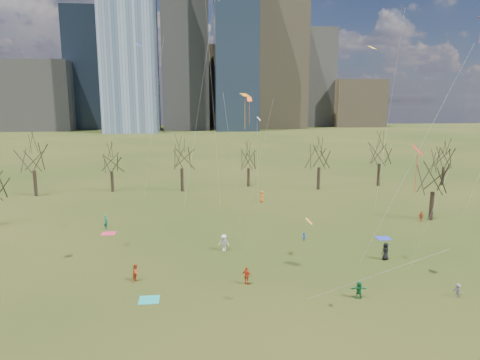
{
  "coord_description": "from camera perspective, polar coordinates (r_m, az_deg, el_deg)",
  "views": [
    {
      "loc": [
        -5.03,
        -33.44,
        15.48
      ],
      "look_at": [
        0.0,
        12.0,
        7.0
      ],
      "focal_mm": 32.0,
      "sensor_mm": 36.0,
      "label": 1
    }
  ],
  "objects": [
    {
      "name": "blanket_teal",
      "position": [
        35.76,
        -12.01,
        -15.36
      ],
      "size": [
        1.6,
        1.5,
        0.03
      ],
      "primitive_type": "cube",
      "color": "teal",
      "rests_on": "ground"
    },
    {
      "name": "person_10",
      "position": [
        60.43,
        22.99,
        -4.5
      ],
      "size": [
        0.83,
        0.36,
        1.4
      ],
      "primitive_type": "imported",
      "rotation": [
        0.0,
        0.0,
        0.03
      ],
      "color": "#C6461C",
      "rests_on": "ground"
    },
    {
      "name": "kites_airborne",
      "position": [
        46.36,
        4.39,
        7.28
      ],
      "size": [
        61.75,
        44.4,
        29.4
      ],
      "color": "orange",
      "rests_on": "ground"
    },
    {
      "name": "person_9",
      "position": [
        45.15,
        -2.16,
        -8.35
      ],
      "size": [
        1.29,
        0.96,
        1.78
      ],
      "primitive_type": "imported",
      "rotation": [
        0.0,
        0.0,
        5.99
      ],
      "color": "silver",
      "rests_on": "ground"
    },
    {
      "name": "bare_tree_row",
      "position": [
        71.45,
        -2.3,
        2.97
      ],
      "size": [
        113.04,
        29.8,
        9.5
      ],
      "color": "black",
      "rests_on": "ground"
    },
    {
      "name": "ground",
      "position": [
        37.19,
        2.1,
        -14.1
      ],
      "size": [
        500.0,
        500.0,
        0.0
      ],
      "primitive_type": "plane",
      "color": "black",
      "rests_on": "ground"
    },
    {
      "name": "person_8",
      "position": [
        48.71,
        8.54,
        -7.52
      ],
      "size": [
        0.62,
        0.61,
        1.01
      ],
      "primitive_type": "imported",
      "rotation": [
        0.0,
        0.0,
        5.58
      ],
      "color": "#2A6DB7",
      "rests_on": "ground"
    },
    {
      "name": "downtown_skyline",
      "position": [
        245.23,
        -5.91,
        15.96
      ],
      "size": [
        212.5,
        78.0,
        118.0
      ],
      "color": "slate",
      "rests_on": "ground"
    },
    {
      "name": "person_13",
      "position": [
        55.09,
        -17.46,
        -5.35
      ],
      "size": [
        0.77,
        0.75,
        1.78
      ],
      "primitive_type": "imported",
      "rotation": [
        0.0,
        0.0,
        2.41
      ],
      "color": "#186D4F",
      "rests_on": "ground"
    },
    {
      "name": "person_6",
      "position": [
        45.08,
        18.83,
        -8.98
      ],
      "size": [
        1.01,
        0.86,
        1.75
      ],
      "primitive_type": "imported",
      "rotation": [
        0.0,
        0.0,
        3.57
      ],
      "color": "black",
      "rests_on": "ground"
    },
    {
      "name": "blanket_crimson",
      "position": [
        53.35,
        -17.11,
        -6.82
      ],
      "size": [
        1.6,
        1.5,
        0.03
      ],
      "primitive_type": "cube",
      "color": "#C72743",
      "rests_on": "ground"
    },
    {
      "name": "person_4",
      "position": [
        37.37,
        0.91,
        -12.65
      ],
      "size": [
        0.98,
        0.8,
        1.57
      ],
      "primitive_type": "imported",
      "rotation": [
        0.0,
        0.0,
        2.6
      ],
      "color": "red",
      "rests_on": "ground"
    },
    {
      "name": "person_2",
      "position": [
        39.03,
        -13.69,
        -11.9
      ],
      "size": [
        0.88,
        0.96,
        1.59
      ],
      "primitive_type": "imported",
      "rotation": [
        0.0,
        0.0,
        1.11
      ],
      "color": "#B13919",
      "rests_on": "ground"
    },
    {
      "name": "person_5",
      "position": [
        36.24,
        15.56,
        -13.9
      ],
      "size": [
        1.4,
        0.56,
        1.47
      ],
      "primitive_type": "imported",
      "rotation": [
        0.0,
        0.0,
        3.05
      ],
      "color": "#197136",
      "rests_on": "ground"
    },
    {
      "name": "person_12",
      "position": [
        66.3,
        2.91,
        -2.22
      ],
      "size": [
        0.69,
        0.95,
        1.78
      ],
      "primitive_type": "imported",
      "rotation": [
        0.0,
        0.0,
        1.72
      ],
      "color": "orange",
      "rests_on": "ground"
    },
    {
      "name": "person_3",
      "position": [
        39.27,
        27.03,
        -12.99
      ],
      "size": [
        0.79,
        0.87,
        1.17
      ],
      "primitive_type": "imported",
      "rotation": [
        0.0,
        0.0,
        2.19
      ],
      "color": "#5E5D61",
      "rests_on": "ground"
    },
    {
      "name": "blanket_navy",
      "position": [
        51.98,
        18.56,
        -7.36
      ],
      "size": [
        1.6,
        1.5,
        0.03
      ],
      "primitive_type": "cube",
      "color": "#2435A8",
      "rests_on": "ground"
    }
  ]
}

